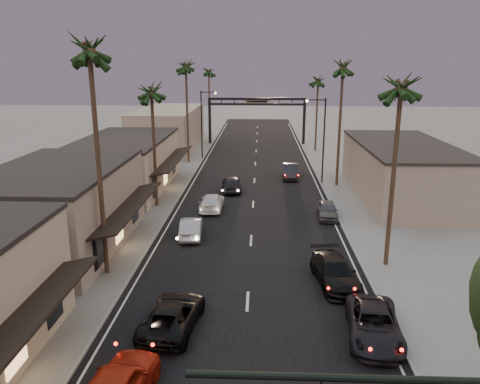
# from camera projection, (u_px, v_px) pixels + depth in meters

# --- Properties ---
(ground) EXTENTS (200.00, 200.00, 0.00)m
(ground) POSITION_uv_depth(u_px,v_px,m) (254.00, 196.00, 45.36)
(ground) COLOR slate
(ground) RESTS_ON ground
(road) EXTENTS (14.00, 120.00, 0.02)m
(road) POSITION_uv_depth(u_px,v_px,m) (254.00, 183.00, 50.18)
(road) COLOR black
(road) RESTS_ON ground
(sidewalk_left) EXTENTS (5.00, 92.00, 0.12)m
(sidewalk_left) POSITION_uv_depth(u_px,v_px,m) (178.00, 168.00, 57.31)
(sidewalk_left) COLOR slate
(sidewalk_left) RESTS_ON ground
(sidewalk_right) EXTENTS (5.00, 92.00, 0.12)m
(sidewalk_right) POSITION_uv_depth(u_px,v_px,m) (334.00, 169.00, 56.51)
(sidewalk_right) COLOR slate
(sidewalk_right) RESTS_ON ground
(storefront_mid) EXTENTS (8.00, 14.00, 5.50)m
(storefront_mid) POSITION_uv_depth(u_px,v_px,m) (59.00, 210.00, 31.69)
(storefront_mid) COLOR gray
(storefront_mid) RESTS_ON ground
(storefront_far) EXTENTS (8.00, 16.00, 5.00)m
(storefront_far) POSITION_uv_depth(u_px,v_px,m) (125.00, 165.00, 47.17)
(storefront_far) COLOR #C2B594
(storefront_far) RESTS_ON ground
(storefront_dist) EXTENTS (8.00, 20.00, 6.00)m
(storefront_dist) POSITION_uv_depth(u_px,v_px,m) (169.00, 129.00, 69.20)
(storefront_dist) COLOR gray
(storefront_dist) RESTS_ON ground
(building_right) EXTENTS (8.00, 18.00, 5.00)m
(building_right) POSITION_uv_depth(u_px,v_px,m) (402.00, 172.00, 44.11)
(building_right) COLOR gray
(building_right) RESTS_ON ground
(arch) EXTENTS (15.20, 0.40, 7.27)m
(arch) POSITION_uv_depth(u_px,v_px,m) (257.00, 109.00, 72.80)
(arch) COLOR black
(arch) RESTS_ON ground
(streetlight_right) EXTENTS (2.13, 0.30, 9.00)m
(streetlight_right) POSITION_uv_depth(u_px,v_px,m) (321.00, 134.00, 48.48)
(streetlight_right) COLOR black
(streetlight_right) RESTS_ON ground
(streetlight_left) EXTENTS (2.13, 0.30, 9.00)m
(streetlight_left) POSITION_uv_depth(u_px,v_px,m) (204.00, 119.00, 61.58)
(streetlight_left) COLOR black
(streetlight_left) RESTS_ON ground
(palm_lb) EXTENTS (3.20, 3.20, 15.20)m
(palm_lb) POSITION_uv_depth(u_px,v_px,m) (89.00, 43.00, 24.84)
(palm_lb) COLOR #38281C
(palm_lb) RESTS_ON ground
(palm_lc) EXTENTS (3.20, 3.20, 12.20)m
(palm_lc) POSITION_uv_depth(u_px,v_px,m) (151.00, 87.00, 39.10)
(palm_lc) COLOR #38281C
(palm_lc) RESTS_ON ground
(palm_ld) EXTENTS (3.20, 3.20, 14.20)m
(palm_ld) POSITION_uv_depth(u_px,v_px,m) (186.00, 63.00, 56.89)
(palm_ld) COLOR #38281C
(palm_ld) RESTS_ON ground
(palm_ra) EXTENTS (3.20, 3.20, 13.20)m
(palm_ra) POSITION_uv_depth(u_px,v_px,m) (402.00, 80.00, 26.56)
(palm_ra) COLOR #38281C
(palm_ra) RESTS_ON ground
(palm_rb) EXTENTS (3.20, 3.20, 14.20)m
(palm_rb) POSITION_uv_depth(u_px,v_px,m) (343.00, 63.00, 45.57)
(palm_rb) COLOR #38281C
(palm_rb) RESTS_ON ground
(palm_rc) EXTENTS (3.20, 3.20, 12.20)m
(palm_rc) POSITION_uv_depth(u_px,v_px,m) (318.00, 78.00, 65.35)
(palm_rc) COLOR #38281C
(palm_rc) RESTS_ON ground
(palm_far) EXTENTS (3.20, 3.20, 13.20)m
(palm_far) POSITION_uv_depth(u_px,v_px,m) (209.00, 69.00, 79.29)
(palm_far) COLOR #38281C
(palm_far) RESTS_ON ground
(oncoming_pickup) EXTENTS (2.91, 5.31, 1.41)m
(oncoming_pickup) POSITION_uv_depth(u_px,v_px,m) (173.00, 315.00, 22.46)
(oncoming_pickup) COLOR black
(oncoming_pickup) RESTS_ON ground
(oncoming_silver) EXTENTS (1.85, 4.40, 1.41)m
(oncoming_silver) POSITION_uv_depth(u_px,v_px,m) (191.00, 227.00, 34.42)
(oncoming_silver) COLOR #ABACB1
(oncoming_silver) RESTS_ON ground
(oncoming_white) EXTENTS (1.94, 4.74, 1.38)m
(oncoming_white) POSITION_uv_depth(u_px,v_px,m) (212.00, 202.00, 40.83)
(oncoming_white) COLOR silver
(oncoming_white) RESTS_ON ground
(oncoming_dgrey) EXTENTS (2.31, 4.73, 1.55)m
(oncoming_dgrey) POSITION_uv_depth(u_px,v_px,m) (232.00, 184.00, 46.69)
(oncoming_dgrey) COLOR black
(oncoming_dgrey) RESTS_ON ground
(curbside_near) EXTENTS (2.90, 5.33, 1.42)m
(curbside_near) POSITION_uv_depth(u_px,v_px,m) (374.00, 324.00, 21.61)
(curbside_near) COLOR black
(curbside_near) RESTS_ON ground
(curbside_black) EXTENTS (2.74, 5.41, 1.50)m
(curbside_black) POSITION_uv_depth(u_px,v_px,m) (335.00, 272.00, 26.94)
(curbside_black) COLOR black
(curbside_black) RESTS_ON ground
(curbside_grey) EXTENTS (1.82, 4.03, 1.34)m
(curbside_grey) POSITION_uv_depth(u_px,v_px,m) (327.00, 210.00, 38.63)
(curbside_grey) COLOR #4B4B50
(curbside_grey) RESTS_ON ground
(curbside_far) EXTENTS (1.86, 4.73, 1.53)m
(curbside_far) POSITION_uv_depth(u_px,v_px,m) (290.00, 171.00, 52.15)
(curbside_far) COLOR black
(curbside_far) RESTS_ON ground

